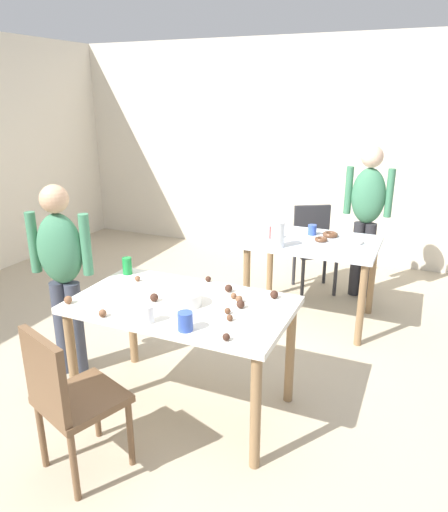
{
  "coord_description": "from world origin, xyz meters",
  "views": [
    {
      "loc": [
        1.36,
        -2.57,
        1.97
      ],
      "look_at": [
        0.11,
        0.29,
        0.9
      ],
      "focal_mm": 33.43,
      "sensor_mm": 36.0,
      "label": 1
    }
  ],
  "objects_px": {
    "soda_can": "(127,266)",
    "person_girl_near": "(62,266)",
    "chair_far_table": "(314,243)",
    "person_adult_far": "(367,209)",
    "pitcher_far": "(278,235)",
    "dining_table_far": "(313,252)",
    "dining_table_near": "(182,316)",
    "chair_near_table": "(68,395)",
    "mixing_bowl": "(186,299)"
  },
  "relations": [
    {
      "from": "soda_can",
      "to": "person_girl_near",
      "type": "bearing_deg",
      "value": -147.48
    },
    {
      "from": "chair_far_table",
      "to": "person_adult_far",
      "type": "height_order",
      "value": "person_adult_far"
    },
    {
      "from": "pitcher_far",
      "to": "person_adult_far",
      "type": "bearing_deg",
      "value": 60.95
    },
    {
      "from": "person_girl_near",
      "to": "dining_table_far",
      "type": "bearing_deg",
      "value": 48.61
    },
    {
      "from": "pitcher_far",
      "to": "soda_can",
      "type": "bearing_deg",
      "value": -127.35
    },
    {
      "from": "dining_table_far",
      "to": "person_adult_far",
      "type": "height_order",
      "value": "person_adult_far"
    },
    {
      "from": "dining_table_near",
      "to": "person_girl_near",
      "type": "xyz_separation_m",
      "value": [
        -0.95,
        0.03,
        0.17
      ]
    },
    {
      "from": "dining_table_far",
      "to": "soda_can",
      "type": "height_order",
      "value": "soda_can"
    },
    {
      "from": "dining_table_near",
      "to": "chair_near_table",
      "type": "height_order",
      "value": "chair_near_table"
    },
    {
      "from": "dining_table_far",
      "to": "chair_far_table",
      "type": "xyz_separation_m",
      "value": [
        -0.16,
        0.73,
        -0.15
      ]
    },
    {
      "from": "person_adult_far",
      "to": "soda_can",
      "type": "relative_size",
      "value": 12.37
    },
    {
      "from": "dining_table_far",
      "to": "person_adult_far",
      "type": "relative_size",
      "value": 0.73
    },
    {
      "from": "dining_table_far",
      "to": "soda_can",
      "type": "bearing_deg",
      "value": -127.2
    },
    {
      "from": "chair_near_table",
      "to": "mixing_bowl",
      "type": "height_order",
      "value": "chair_near_table"
    },
    {
      "from": "dining_table_near",
      "to": "mixing_bowl",
      "type": "height_order",
      "value": "mixing_bowl"
    },
    {
      "from": "chair_far_table",
      "to": "mixing_bowl",
      "type": "relative_size",
      "value": 4.67
    },
    {
      "from": "person_adult_far",
      "to": "person_girl_near",
      "type": "bearing_deg",
      "value": -126.98
    },
    {
      "from": "chair_far_table",
      "to": "person_girl_near",
      "type": "xyz_separation_m",
      "value": [
        -1.23,
        -2.31,
        0.34
      ]
    },
    {
      "from": "dining_table_far",
      "to": "chair_near_table",
      "type": "distance_m",
      "value": 2.48
    },
    {
      "from": "person_adult_far",
      "to": "pitcher_far",
      "type": "relative_size",
      "value": 7.02
    },
    {
      "from": "chair_far_table",
      "to": "person_adult_far",
      "type": "xyz_separation_m",
      "value": [
        0.5,
        -0.01,
        0.41
      ]
    },
    {
      "from": "person_girl_near",
      "to": "mixing_bowl",
      "type": "height_order",
      "value": "person_girl_near"
    },
    {
      "from": "chair_far_table",
      "to": "pitcher_far",
      "type": "relative_size",
      "value": 4.05
    },
    {
      "from": "soda_can",
      "to": "pitcher_far",
      "type": "bearing_deg",
      "value": 52.65
    },
    {
      "from": "chair_far_table",
      "to": "soda_can",
      "type": "bearing_deg",
      "value": -112.5
    },
    {
      "from": "chair_near_table",
      "to": "chair_far_table",
      "type": "height_order",
      "value": "same"
    },
    {
      "from": "dining_table_far",
      "to": "mixing_bowl",
      "type": "relative_size",
      "value": 5.93
    },
    {
      "from": "chair_far_table",
      "to": "soda_can",
      "type": "relative_size",
      "value": 7.13
    },
    {
      "from": "person_adult_far",
      "to": "dining_table_far",
      "type": "bearing_deg",
      "value": -115.38
    },
    {
      "from": "chair_near_table",
      "to": "person_adult_far",
      "type": "xyz_separation_m",
      "value": [
        1.04,
        3.1,
        0.41
      ]
    },
    {
      "from": "dining_table_near",
      "to": "mixing_bowl",
      "type": "xyz_separation_m",
      "value": [
        0.05,
        -0.02,
        0.13
      ]
    },
    {
      "from": "chair_far_table",
      "to": "soda_can",
      "type": "height_order",
      "value": "soda_can"
    },
    {
      "from": "dining_table_near",
      "to": "soda_can",
      "type": "height_order",
      "value": "soda_can"
    },
    {
      "from": "mixing_bowl",
      "to": "soda_can",
      "type": "xyz_separation_m",
      "value": [
        -0.63,
        0.29,
        0.02
      ]
    },
    {
      "from": "chair_near_table",
      "to": "chair_far_table",
      "type": "distance_m",
      "value": 3.15
    },
    {
      "from": "dining_table_far",
      "to": "person_girl_near",
      "type": "height_order",
      "value": "person_girl_near"
    },
    {
      "from": "chair_near_table",
      "to": "person_girl_near",
      "type": "relative_size",
      "value": 0.62
    },
    {
      "from": "person_girl_near",
      "to": "pitcher_far",
      "type": "distance_m",
      "value": 1.72
    },
    {
      "from": "person_girl_near",
      "to": "pitcher_far",
      "type": "xyz_separation_m",
      "value": [
        1.16,
        1.27,
        0.03
      ]
    },
    {
      "from": "dining_table_near",
      "to": "person_adult_far",
      "type": "xyz_separation_m",
      "value": [
        0.78,
        2.34,
        0.25
      ]
    },
    {
      "from": "person_girl_near",
      "to": "dining_table_near",
      "type": "bearing_deg",
      "value": -2.03
    },
    {
      "from": "dining_table_near",
      "to": "person_girl_near",
      "type": "distance_m",
      "value": 0.97
    },
    {
      "from": "mixing_bowl",
      "to": "pitcher_far",
      "type": "relative_size",
      "value": 0.87
    },
    {
      "from": "person_girl_near",
      "to": "person_adult_far",
      "type": "relative_size",
      "value": 0.93
    },
    {
      "from": "dining_table_far",
      "to": "person_girl_near",
      "type": "bearing_deg",
      "value": -131.39
    },
    {
      "from": "dining_table_near",
      "to": "person_adult_far",
      "type": "bearing_deg",
      "value": 71.55
    },
    {
      "from": "chair_near_table",
      "to": "person_girl_near",
      "type": "bearing_deg",
      "value": 131.02
    },
    {
      "from": "dining_table_near",
      "to": "mixing_bowl",
      "type": "bearing_deg",
      "value": -23.37
    },
    {
      "from": "chair_near_table",
      "to": "pitcher_far",
      "type": "bearing_deg",
      "value": 77.28
    },
    {
      "from": "person_adult_far",
      "to": "chair_near_table",
      "type": "bearing_deg",
      "value": -108.57
    }
  ]
}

